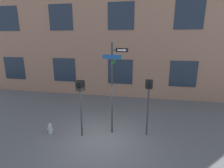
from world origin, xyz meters
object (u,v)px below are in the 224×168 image
pedestrian_signal_left (80,93)px  pedestrian_signal_right (149,93)px  fire_hydrant (50,129)px  street_sign_pole (113,82)px

pedestrian_signal_left → pedestrian_signal_right: size_ratio=0.99×
fire_hydrant → street_sign_pole: bearing=12.3°
street_sign_pole → fire_hydrant: (-3.12, -0.68, -2.41)m
street_sign_pole → pedestrian_signal_left: size_ratio=1.62×
pedestrian_signal_left → fire_hydrant: 2.56m
street_sign_pole → pedestrian_signal_left: 1.64m
pedestrian_signal_right → fire_hydrant: bearing=-170.7°
pedestrian_signal_right → fire_hydrant: (-4.81, -0.79, -1.91)m
street_sign_pole → pedestrian_signal_left: bearing=-159.1°
pedestrian_signal_left → pedestrian_signal_right: bearing=12.0°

